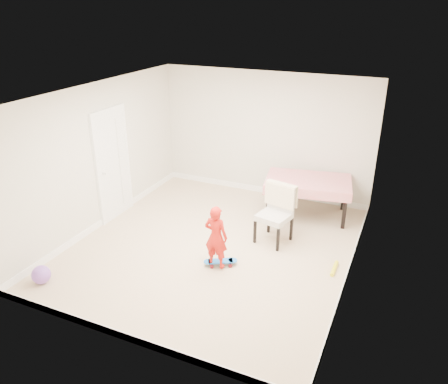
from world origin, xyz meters
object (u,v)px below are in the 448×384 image
at_px(dining_table, 307,197).
at_px(dining_chair, 274,215).
at_px(skateboard, 221,263).
at_px(child, 216,239).
at_px(balloon, 41,275).

bearing_deg(dining_table, dining_chair, -112.80).
bearing_deg(skateboard, child, -141.02).
bearing_deg(balloon, skateboard, 34.08).
relative_size(dining_chair, skateboard, 1.91).
relative_size(dining_table, skateboard, 2.96).
bearing_deg(balloon, child, 32.91).
distance_m(skateboard, child, 0.48).
distance_m(dining_table, skateboard, 2.45).
distance_m(dining_table, child, 2.53).
xyz_separation_m(dining_table, child, (-0.83, -2.39, 0.14)).
bearing_deg(child, dining_chair, -115.28).
xyz_separation_m(child, balloon, (-2.20, -1.42, -0.37)).
bearing_deg(skateboard, dining_table, 41.49).
xyz_separation_m(dining_chair, skateboard, (-0.52, -1.05, -0.47)).
height_order(dining_chair, skateboard, dining_chair).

